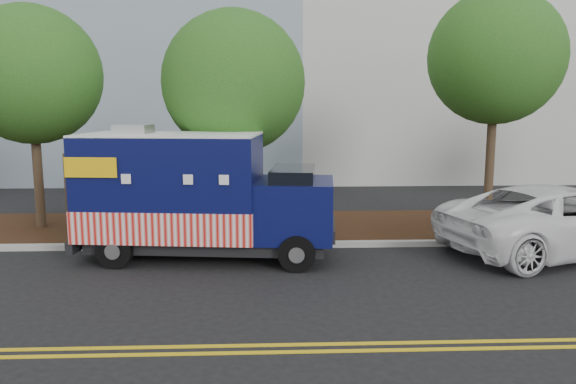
{
  "coord_description": "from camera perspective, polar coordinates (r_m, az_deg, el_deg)",
  "views": [
    {
      "loc": [
        0.33,
        -12.48,
        3.62
      ],
      "look_at": [
        0.88,
        0.6,
        1.56
      ],
      "focal_mm": 35.0,
      "sensor_mm": 36.0,
      "label": 1
    }
  ],
  "objects": [
    {
      "name": "tree_a",
      "position": [
        17.21,
        -24.64,
        10.73
      ],
      "size": [
        3.8,
        3.8,
        6.31
      ],
      "color": "#38281C",
      "rests_on": "ground"
    },
    {
      "name": "tree_c",
      "position": [
        17.55,
        20.35,
        12.68
      ],
      "size": [
        3.84,
        3.84,
        6.87
      ],
      "color": "#38281C",
      "rests_on": "ground"
    },
    {
      "name": "food_truck",
      "position": [
        13.35,
        -9.48,
        -0.64
      ],
      "size": [
        6.18,
        2.87,
        3.15
      ],
      "rotation": [
        0.0,
        0.0,
        -0.11
      ],
      "color": "black",
      "rests_on": "ground"
    },
    {
      "name": "mulch_strip",
      "position": [
        16.37,
        -3.53,
        -3.58
      ],
      "size": [
        120.0,
        4.0,
        0.15
      ],
      "primitive_type": "cube",
      "color": "black",
      "rests_on": "ground"
    },
    {
      "name": "curb",
      "position": [
        14.33,
        -3.68,
        -5.4
      ],
      "size": [
        120.0,
        0.18,
        0.15
      ],
      "primitive_type": "cube",
      "color": "#9E9E99",
      "rests_on": "ground"
    },
    {
      "name": "centerline_far",
      "position": [
        8.59,
        -4.59,
        -15.98
      ],
      "size": [
        120.0,
        0.1,
        0.01
      ],
      "primitive_type": "cube",
      "color": "gold",
      "rests_on": "ground"
    },
    {
      "name": "tree_b",
      "position": [
        15.26,
        -5.54,
        11.0
      ],
      "size": [
        3.81,
        3.81,
        6.1
      ],
      "color": "#38281C",
      "rests_on": "ground"
    },
    {
      "name": "ground",
      "position": [
        13.0,
        -3.81,
        -7.25
      ],
      "size": [
        120.0,
        120.0,
        0.0
      ],
      "primitive_type": "plane",
      "color": "black",
      "rests_on": "ground"
    },
    {
      "name": "centerline_near",
      "position": [
        8.81,
        -4.53,
        -15.29
      ],
      "size": [
        120.0,
        0.1,
        0.01
      ],
      "primitive_type": "cube",
      "color": "gold",
      "rests_on": "ground"
    },
    {
      "name": "white_car",
      "position": [
        15.13,
        26.15,
        -2.57
      ],
      "size": [
        6.58,
        4.29,
        1.68
      ],
      "primitive_type": "imported",
      "rotation": [
        0.0,
        0.0,
        1.84
      ],
      "color": "white",
      "rests_on": "ground"
    },
    {
      "name": "sign_post",
      "position": [
        15.25,
        -21.55,
        -0.82
      ],
      "size": [
        0.06,
        0.06,
        2.4
      ],
      "primitive_type": "cube",
      "color": "#473828",
      "rests_on": "ground"
    }
  ]
}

